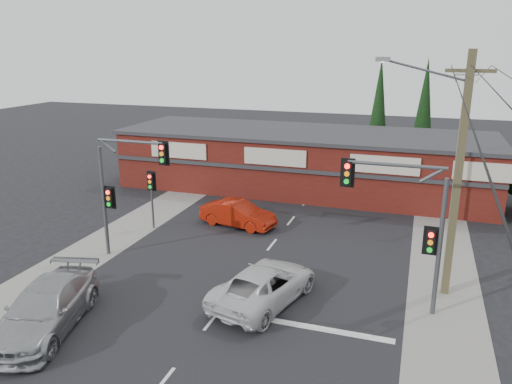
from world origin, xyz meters
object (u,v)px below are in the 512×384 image
(silver_suv, at_px, (45,308))
(red_sedan, at_px, (238,214))
(shop_building, at_px, (304,160))
(utility_pole, at_px, (455,169))
(white_suv, at_px, (264,284))

(silver_suv, relative_size, red_sedan, 1.29)
(shop_building, bearing_deg, utility_pole, -56.24)
(white_suv, distance_m, shop_building, 17.38)
(white_suv, distance_m, silver_suv, 8.35)
(white_suv, bearing_deg, silver_suv, 47.17)
(utility_pole, bearing_deg, white_suv, -155.51)
(white_suv, height_order, shop_building, shop_building)
(red_sedan, distance_m, utility_pole, 12.98)
(shop_building, bearing_deg, silver_suv, -101.93)
(silver_suv, distance_m, utility_pole, 16.55)
(red_sedan, bearing_deg, shop_building, 0.35)
(silver_suv, distance_m, shop_building, 22.19)
(white_suv, bearing_deg, utility_pole, -141.12)
(silver_suv, bearing_deg, white_suv, 18.85)
(silver_suv, relative_size, shop_building, 0.21)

